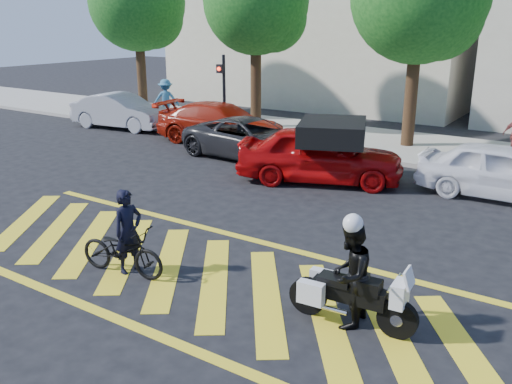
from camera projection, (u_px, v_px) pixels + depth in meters
The scene contains 17 objects.
ground at pixel (193, 273), 9.95m from camera, with size 90.00×90.00×0.00m, color black.
sidewalk at pixel (406, 147), 19.49m from camera, with size 60.00×5.00×0.15m, color #9E998E.
crosswalk at pixel (191, 272), 9.97m from camera, with size 12.33×4.00×0.01m.
building_left at pixel (324, 9), 29.34m from camera, with size 16.00×8.00×10.00m, color beige.
tree_far_left at pixel (140, 6), 24.76m from camera, with size 4.40×4.40×7.41m.
tree_left at pixel (259, 5), 21.38m from camera, with size 4.20×4.20×7.26m.
signal_pole at pixel (223, 89), 20.52m from camera, with size 0.28×0.43×3.20m.
officer_bike at pixel (128, 231), 9.79m from camera, with size 0.57×0.38×1.57m, color black.
bicycle at pixel (122, 251), 9.79m from camera, with size 0.61×1.74×0.91m, color black.
police_motorcycle at pixel (350, 295), 8.14m from camera, with size 2.02×0.66×0.89m.
officer_moto at pixel (350, 275), 8.04m from camera, with size 0.80×0.62×1.65m, color black.
red_convertible at pixel (320, 154), 15.36m from camera, with size 1.87×4.66×1.59m, color #A90708.
parked_far_left at pixel (121, 111), 23.03m from camera, with size 1.55×4.43×1.46m, color gray.
parked_left at pixel (222, 123), 20.30m from camera, with size 2.07×5.10×1.48m, color #9B1809.
parked_mid_left at pixel (251, 139), 18.02m from camera, with size 2.21×4.79×1.33m, color black.
parked_mid_right at pixel (502, 171), 13.93m from camera, with size 1.70×4.22×1.44m, color white.
pedestrian_left at pixel (166, 99), 24.38m from camera, with size 1.14×0.66×1.77m, color teal.
Camera 1 is at (5.92, -6.91, 4.44)m, focal length 38.00 mm.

